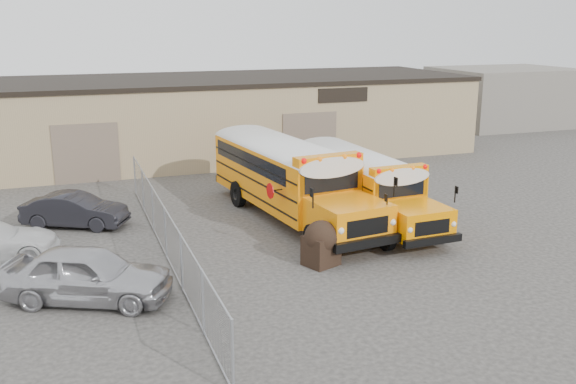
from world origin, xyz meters
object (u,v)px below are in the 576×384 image
object	(u,v)px
school_bus_right	(306,154)
tarp_bundle	(321,243)
car_dark	(75,210)
car_silver	(87,274)
school_bus_left	(228,145)

from	to	relation	value
school_bus_right	tarp_bundle	distance (m)	10.83
tarp_bundle	car_dark	size ratio (longest dim) A/B	0.38
car_dark	car_silver	bearing A→B (deg)	-152.12
school_bus_right	car_silver	bearing A→B (deg)	-135.64
school_bus_right	car_dark	size ratio (longest dim) A/B	2.34
car_silver	car_dark	size ratio (longest dim) A/B	1.19
school_bus_right	car_silver	distance (m)	15.23
tarp_bundle	car_silver	size ratio (longest dim) A/B	0.32
school_bus_left	car_silver	distance (m)	14.75
tarp_bundle	car_silver	world-z (taller)	car_silver
school_bus_right	car_dark	world-z (taller)	school_bus_right
car_silver	car_dark	distance (m)	7.52
school_bus_left	school_bus_right	distance (m)	4.01
school_bus_left	car_silver	bearing A→B (deg)	-120.40
car_silver	school_bus_right	bearing A→B (deg)	-20.25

